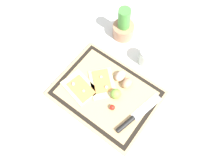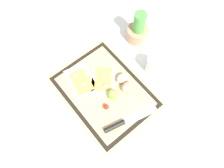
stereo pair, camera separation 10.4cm
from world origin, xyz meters
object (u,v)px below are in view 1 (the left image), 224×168
at_px(pizza_slice_far, 102,83).
at_px(egg_brown, 127,83).
at_px(cherry_tomato_red, 112,107).
at_px(knife, 132,119).
at_px(sauce_jar, 147,57).
at_px(lime, 116,94).
at_px(egg_pink, 120,76).
at_px(pizza_slice_near, 80,87).
at_px(herb_pot, 124,27).

bearing_deg(pizza_slice_far, egg_brown, 32.90).
bearing_deg(egg_brown, cherry_tomato_red, -84.52).
xyz_separation_m(pizza_slice_far, cherry_tomato_red, (0.11, -0.07, 0.01)).
distance_m(knife, sauce_jar, 0.33).
height_order(egg_brown, lime, lime).
bearing_deg(cherry_tomato_red, egg_pink, 112.47).
bearing_deg(pizza_slice_far, sauce_jar, 67.71).
bearing_deg(pizza_slice_near, sauce_jar, 62.04).
xyz_separation_m(egg_pink, cherry_tomato_red, (0.06, -0.15, -0.01)).
xyz_separation_m(knife, lime, (-0.13, 0.05, 0.02)).
bearing_deg(pizza_slice_far, herb_pot, 106.95).
height_order(pizza_slice_near, egg_brown, egg_brown).
xyz_separation_m(pizza_slice_near, sauce_jar, (0.17, 0.32, 0.02)).
relative_size(egg_brown, cherry_tomato_red, 2.37).
relative_size(cherry_tomato_red, sauce_jar, 0.27).
bearing_deg(herb_pot, lime, -60.24).
bearing_deg(knife, cherry_tomato_red, -175.06).
xyz_separation_m(knife, cherry_tomato_red, (-0.10, -0.01, 0.00)).
relative_size(egg_pink, sauce_jar, 0.64).
height_order(pizza_slice_far, egg_brown, egg_brown).
height_order(cherry_tomato_red, sauce_jar, sauce_jar).
xyz_separation_m(pizza_slice_near, knife, (0.29, 0.02, 0.00)).
bearing_deg(lime, herb_pot, 119.76).
bearing_deg(pizza_slice_near, herb_pot, 93.09).
distance_m(lime, sauce_jar, 0.25).
bearing_deg(egg_pink, pizza_slice_far, -124.40).
distance_m(egg_pink, cherry_tomato_red, 0.16).
bearing_deg(lime, knife, -21.99).
height_order(pizza_slice_far, egg_pink, egg_pink).
height_order(pizza_slice_near, sauce_jar, sauce_jar).
height_order(egg_brown, egg_pink, same).
relative_size(pizza_slice_near, herb_pot, 0.97).
height_order(herb_pot, sauce_jar, herb_pot).
distance_m(pizza_slice_near, pizza_slice_far, 0.11).
bearing_deg(pizza_slice_near, knife, 3.67).
bearing_deg(cherry_tomato_red, sauce_jar, 92.83).
height_order(cherry_tomato_red, herb_pot, herb_pot).
xyz_separation_m(herb_pot, sauce_jar, (0.19, -0.07, -0.03)).
xyz_separation_m(pizza_slice_far, egg_pink, (0.05, 0.08, 0.02)).
height_order(egg_pink, cherry_tomato_red, egg_pink).
height_order(pizza_slice_far, knife, pizza_slice_far).
relative_size(pizza_slice_near, lime, 3.65).
xyz_separation_m(pizza_slice_far, egg_brown, (0.10, 0.06, 0.02)).
xyz_separation_m(lime, herb_pot, (-0.18, 0.32, 0.02)).
distance_m(knife, cherry_tomato_red, 0.10).
bearing_deg(lime, cherry_tomato_red, -68.41).
bearing_deg(cherry_tomato_red, knife, 4.94).
height_order(egg_pink, herb_pot, herb_pot).
height_order(pizza_slice_near, cherry_tomato_red, cherry_tomato_red).
height_order(lime, sauce_jar, sauce_jar).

